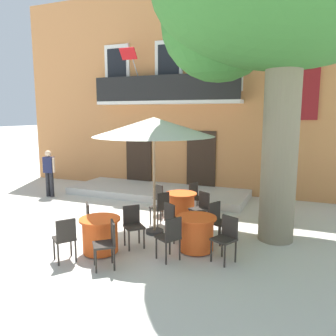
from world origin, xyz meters
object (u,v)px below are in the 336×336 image
Objects in this scene: cafe_chair_front_0 at (217,219)px; cafe_table_middle at (100,235)px; cafe_chair_middle_0 at (133,223)px; cafe_umbrella at (154,127)px; cafe_chair_near_tree_2 at (160,197)px; cafe_chair_front_1 at (173,219)px; cafe_chair_near_tree_1 at (196,196)px; cafe_chair_front_2 at (170,236)px; cafe_chair_middle_2 at (65,237)px; cafe_table_front at (196,233)px; cafe_chair_middle_3 at (108,241)px; cafe_chair_near_tree_3 at (161,206)px; cafe_chair_front_3 at (226,236)px; pedestrian_near_entrance at (49,171)px; cafe_chair_middle_1 at (93,219)px; cafe_table_near_tree at (181,206)px.

cafe_table_middle is at bearing -143.69° from cafe_chair_front_0.
cafe_umbrella is (0.10, 0.92, 2.08)m from cafe_chair_middle_0.
cafe_chair_front_0 is at bearing 2.23° from cafe_umbrella.
cafe_chair_front_1 is at bearing -58.34° from cafe_chair_near_tree_2.
cafe_chair_near_tree_1 is 1.00× the size of cafe_chair_near_tree_2.
cafe_chair_near_tree_1 is 1.00× the size of cafe_chair_front_2.
cafe_table_front is at bearing 34.33° from cafe_chair_middle_2.
cafe_umbrella is (0.57, 1.51, 2.22)m from cafe_table_middle.
cafe_chair_near_tree_1 and cafe_chair_middle_3 have the same top height.
cafe_chair_front_0 is (1.65, -0.52, 0.00)m from cafe_chair_near_tree_3.
cafe_chair_front_0 is at bearing -17.65° from cafe_chair_near_tree_3.
cafe_umbrella is (-1.98, 0.90, 2.08)m from cafe_chair_front_3.
pedestrian_near_entrance reaches higher than cafe_chair_front_1.
cafe_chair_front_2 is (0.99, 0.73, 0.00)m from cafe_chair_middle_3.
cafe_chair_near_tree_2 is at bearing 117.11° from cafe_chair_front_2.
cafe_chair_middle_2 and cafe_chair_front_3 have the same top height.
cafe_chair_middle_2 and cafe_chair_middle_3 have the same top height.
cafe_umbrella is (0.95, 2.16, 2.08)m from cafe_chair_middle_2.
cafe_chair_middle_0 is (-0.55, -2.91, 0.00)m from cafe_chair_near_tree_1.
cafe_chair_front_0 is at bearing 41.40° from cafe_chair_middle_2.
cafe_chair_front_1 and cafe_chair_front_2 have the same top height.
cafe_chair_near_tree_2 is 1.00× the size of cafe_chair_front_0.
cafe_chair_near_tree_2 is 1.00× the size of cafe_chair_near_tree_3.
cafe_chair_near_tree_2 and cafe_chair_front_0 have the same top height.
cafe_chair_middle_1 is 1.00× the size of cafe_chair_front_1.
cafe_chair_front_1 is at bearing 108.32° from cafe_chair_front_2.
cafe_chair_middle_3 is at bearing -39.01° from pedestrian_near_entrance.
cafe_table_front is 0.77m from cafe_chair_front_3.
pedestrian_near_entrance reaches higher than cafe_chair_near_tree_1.
cafe_chair_middle_2 is at bearing -129.85° from cafe_chair_front_1.
cafe_chair_middle_1 is at bearing 171.15° from cafe_chair_front_2.
cafe_chair_front_2 is at bearing 36.43° from cafe_chair_middle_3.
cafe_chair_middle_0 is 1.00× the size of cafe_chair_front_3.
cafe_table_near_tree is 0.95× the size of cafe_chair_near_tree_1.
cafe_chair_front_1 reaches higher than cafe_table_middle.
cafe_chair_middle_1 is at bearing -175.88° from cafe_chair_middle_0.
cafe_table_near_tree is at bearing 65.14° from cafe_chair_near_tree_3.
cafe_chair_front_1 is (1.56, 1.87, 0.00)m from cafe_chair_middle_2.
cafe_chair_middle_1 is (-0.63, -2.48, 0.00)m from cafe_chair_near_tree_2.
cafe_chair_front_1 reaches higher than cafe_table_front.
cafe_chair_middle_2 is (0.17, -1.17, 0.00)m from cafe_chair_middle_1.
cafe_chair_front_2 and cafe_chair_front_3 have the same top height.
cafe_chair_near_tree_3 is 1.50m from cafe_chair_middle_0.
cafe_chair_front_2 is at bearing -71.68° from cafe_chair_front_1.
cafe_chair_middle_0 is at bearing 93.12° from cafe_chair_middle_3.
cafe_umbrella is (-0.95, 1.31, 2.08)m from cafe_chair_front_2.
cafe_table_middle is 0.95× the size of cafe_chair_middle_1.
cafe_table_middle is 1.70m from cafe_chair_front_1.
cafe_table_middle is at bearing -103.19° from cafe_chair_near_tree_3.
cafe_table_near_tree is 0.95× the size of cafe_chair_front_0.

